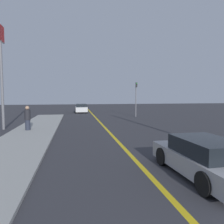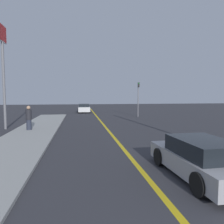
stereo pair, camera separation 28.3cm
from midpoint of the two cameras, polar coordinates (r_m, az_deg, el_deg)
road_center_line at (r=18.75m, az=-2.61°, el=-3.75°), size 0.20×60.00×0.01m
sidewalk_left at (r=15.24m, az=-21.47°, el=-5.81°), size 3.19×28.57×0.11m
car_near_right_lane at (r=7.95m, az=21.81°, el=-11.09°), size 2.01×4.32×1.30m
car_ahead_center at (r=33.04m, az=-8.27°, el=0.96°), size 1.84×3.87×1.30m
pedestrian_mid_group at (r=17.23m, az=-21.64°, el=-1.49°), size 0.43×0.43×1.78m
traffic_light at (r=26.63m, az=6.00°, el=4.21°), size 0.18×0.40×4.15m
roadside_sign at (r=19.19m, az=-27.47°, el=13.62°), size 0.20×1.84×8.07m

